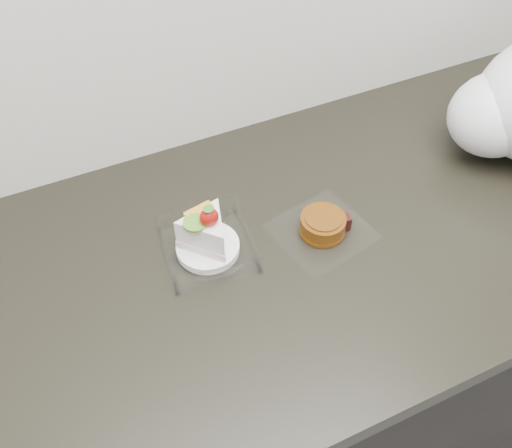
# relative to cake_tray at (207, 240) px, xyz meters

# --- Properties ---
(counter) EXTENTS (2.04, 0.64, 0.90)m
(counter) POSITION_rel_cake_tray_xyz_m (0.13, -0.04, -0.48)
(counter) COLOR black
(counter) RESTS_ON ground
(cake_tray) EXTENTS (0.15, 0.15, 0.11)m
(cake_tray) POSITION_rel_cake_tray_xyz_m (0.00, 0.00, 0.00)
(cake_tray) COLOR white
(cake_tray) RESTS_ON counter
(mooncake_wrap) EXTENTS (0.18, 0.17, 0.04)m
(mooncake_wrap) POSITION_rel_cake_tray_xyz_m (0.19, -0.04, -0.02)
(mooncake_wrap) COLOR white
(mooncake_wrap) RESTS_ON counter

